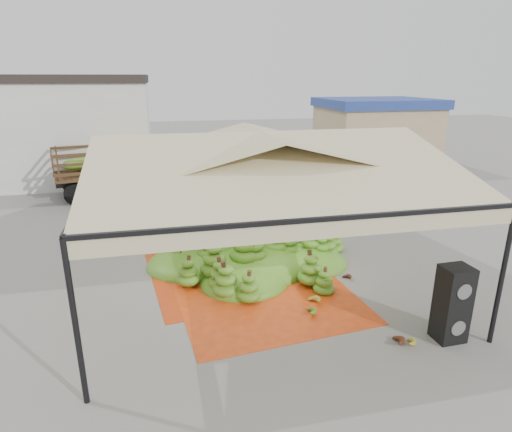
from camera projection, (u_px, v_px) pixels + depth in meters
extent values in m
plane|color=slate|center=(261.00, 277.00, 11.86)|extent=(90.00, 90.00, 0.00)
cylinder|color=black|center=(76.00, 326.00, 6.85)|extent=(0.10, 0.10, 3.00)
cylinder|color=black|center=(502.00, 277.00, 8.51)|extent=(0.10, 0.10, 3.00)
cylinder|color=black|center=(117.00, 196.00, 14.28)|extent=(0.10, 0.10, 3.00)
cylinder|color=black|center=(341.00, 184.00, 15.94)|extent=(0.10, 0.10, 3.00)
pyramid|color=#C4B58B|center=(261.00, 152.00, 10.77)|extent=(8.00, 8.00, 1.00)
cube|color=black|center=(261.00, 171.00, 10.93)|extent=(8.00, 8.00, 0.08)
cube|color=#C4B58B|center=(261.00, 178.00, 10.99)|extent=(8.00, 8.00, 0.36)
cube|color=silver|center=(10.00, 134.00, 22.00)|extent=(14.00, 6.00, 5.00)
cube|color=black|center=(0.00, 79.00, 21.16)|extent=(14.30, 6.30, 0.40)
cube|color=tan|center=(374.00, 138.00, 25.44)|extent=(6.00, 5.00, 3.60)
cube|color=navy|center=(377.00, 103.00, 24.80)|extent=(6.30, 5.30, 0.50)
cube|color=red|center=(233.00, 272.00, 12.17)|extent=(4.95, 4.76, 0.01)
cube|color=#E74915|center=(264.00, 293.00, 10.99)|extent=(4.78, 4.98, 0.01)
ellipsoid|color=#3D7D1A|center=(252.00, 244.00, 12.44)|extent=(7.33, 6.61, 1.31)
ellipsoid|color=gold|center=(408.00, 340.00, 8.87)|extent=(0.51, 0.47, 0.18)
ellipsoid|color=#B58624|center=(313.00, 300.00, 10.45)|extent=(0.64, 0.61, 0.23)
ellipsoid|color=#592314|center=(395.00, 339.00, 8.87)|extent=(0.55, 0.48, 0.23)
ellipsoid|color=#501B12|center=(346.00, 276.00, 11.71)|extent=(0.49, 0.45, 0.18)
ellipsoid|color=#3C6F17|center=(308.00, 310.00, 9.98)|extent=(0.54, 0.46, 0.23)
ellipsoid|color=#4F841B|center=(259.00, 182.00, 11.38)|extent=(0.24, 0.24, 0.20)
ellipsoid|color=#4F841B|center=(312.00, 180.00, 11.70)|extent=(0.24, 0.24, 0.20)
cube|color=black|center=(449.00, 321.00, 8.96)|extent=(0.62, 0.55, 0.83)
cube|color=black|center=(455.00, 286.00, 8.71)|extent=(0.62, 0.55, 0.83)
imported|color=gray|center=(294.00, 205.00, 15.23)|extent=(0.69, 0.46, 1.86)
cube|color=#4A3518|center=(114.00, 172.00, 19.91)|extent=(5.44, 3.35, 0.12)
cube|color=silver|center=(183.00, 164.00, 21.22)|extent=(2.25, 2.56, 2.33)
cylinder|color=black|center=(75.00, 194.00, 18.50)|extent=(0.95, 0.49, 0.91)
cylinder|color=black|center=(72.00, 184.00, 20.24)|extent=(0.95, 0.49, 0.91)
cylinder|color=black|center=(150.00, 187.00, 19.80)|extent=(0.95, 0.49, 0.91)
cylinder|color=black|center=(142.00, 178.00, 21.54)|extent=(0.95, 0.49, 0.91)
cylinder|color=black|center=(186.00, 183.00, 20.49)|extent=(0.95, 0.49, 0.91)
cylinder|color=black|center=(175.00, 175.00, 22.23)|extent=(0.95, 0.49, 0.91)
ellipsoid|color=#527618|center=(113.00, 162.00, 19.75)|extent=(4.34, 2.64, 0.71)
cube|color=gold|center=(123.00, 152.00, 19.83)|extent=(2.41, 2.40, 0.25)
cube|color=#473417|center=(295.00, 172.00, 19.63)|extent=(5.57, 3.05, 0.13)
cube|color=silver|center=(369.00, 168.00, 19.94)|extent=(2.17, 2.55, 2.45)
cylinder|color=black|center=(256.00, 193.00, 18.64)|extent=(0.99, 0.43, 0.96)
cylinder|color=black|center=(251.00, 182.00, 20.65)|extent=(0.99, 0.43, 0.96)
cylinder|color=black|center=(332.00, 191.00, 18.97)|extent=(0.99, 0.43, 0.96)
cylinder|color=black|center=(320.00, 180.00, 20.98)|extent=(0.99, 0.43, 0.96)
cylinder|color=black|center=(371.00, 190.00, 19.15)|extent=(0.99, 0.43, 0.96)
cylinder|color=black|center=(356.00, 179.00, 21.16)|extent=(0.99, 0.43, 0.96)
ellipsoid|color=#507A19|center=(295.00, 161.00, 19.47)|extent=(4.45, 2.40, 0.74)
cube|color=#B9CA16|center=(307.00, 151.00, 19.39)|extent=(2.36, 2.35, 0.26)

